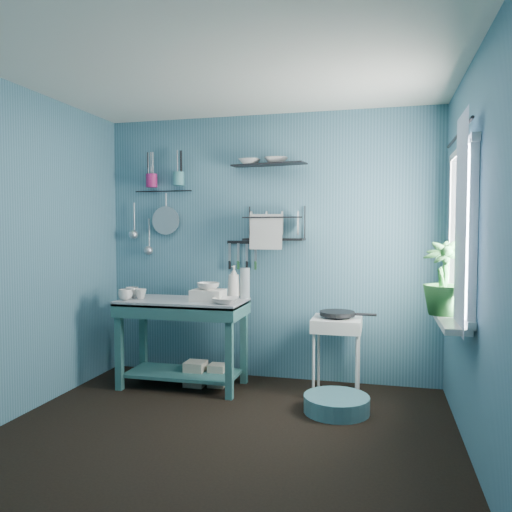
% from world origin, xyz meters
% --- Properties ---
extents(floor, '(3.20, 3.20, 0.00)m').
position_xyz_m(floor, '(0.00, 0.00, 0.00)').
color(floor, black).
rests_on(floor, ground).
extents(ceiling, '(3.20, 3.20, 0.00)m').
position_xyz_m(ceiling, '(0.00, 0.00, 2.50)').
color(ceiling, silver).
rests_on(ceiling, ground).
extents(wall_back, '(3.20, 0.00, 3.20)m').
position_xyz_m(wall_back, '(0.00, 1.50, 1.25)').
color(wall_back, '#3D6A7E').
rests_on(wall_back, ground).
extents(wall_front, '(3.20, 0.00, 3.20)m').
position_xyz_m(wall_front, '(0.00, -1.50, 1.25)').
color(wall_front, '#3D6A7E').
rests_on(wall_front, ground).
extents(wall_left, '(0.00, 3.00, 3.00)m').
position_xyz_m(wall_left, '(-1.60, 0.00, 1.25)').
color(wall_left, '#3D6A7E').
rests_on(wall_left, ground).
extents(wall_right, '(0.00, 3.00, 3.00)m').
position_xyz_m(wall_right, '(1.60, 0.00, 1.25)').
color(wall_right, '#3D6A7E').
rests_on(wall_right, ground).
extents(work_counter, '(1.18, 0.71, 0.79)m').
position_xyz_m(work_counter, '(-0.67, 1.02, 0.39)').
color(work_counter, '#2D5F5D').
rests_on(work_counter, floor).
extents(mug_left, '(0.12, 0.12, 0.10)m').
position_xyz_m(mug_left, '(-1.15, 0.86, 0.84)').
color(mug_left, silver).
rests_on(mug_left, work_counter).
extents(mug_mid, '(0.14, 0.14, 0.09)m').
position_xyz_m(mug_mid, '(-1.05, 0.96, 0.84)').
color(mug_mid, silver).
rests_on(mug_mid, work_counter).
extents(mug_right, '(0.17, 0.17, 0.10)m').
position_xyz_m(mug_right, '(-1.17, 1.02, 0.84)').
color(mug_right, silver).
rests_on(mug_right, work_counter).
extents(wash_tub, '(0.28, 0.22, 0.10)m').
position_xyz_m(wash_tub, '(-0.42, 1.00, 0.84)').
color(wash_tub, silver).
rests_on(wash_tub, work_counter).
extents(tub_bowl, '(0.20, 0.19, 0.06)m').
position_xyz_m(tub_bowl, '(-0.42, 1.00, 0.92)').
color(tub_bowl, silver).
rests_on(tub_bowl, wash_tub).
extents(soap_bottle, '(0.11, 0.12, 0.30)m').
position_xyz_m(soap_bottle, '(-0.25, 1.22, 0.94)').
color(soap_bottle, silver).
rests_on(soap_bottle, work_counter).
extents(water_bottle, '(0.09, 0.09, 0.28)m').
position_xyz_m(water_bottle, '(-0.15, 1.24, 0.93)').
color(water_bottle, '#9DAAAF').
rests_on(water_bottle, work_counter).
extents(counter_bowl, '(0.22, 0.22, 0.05)m').
position_xyz_m(counter_bowl, '(-0.22, 0.87, 0.82)').
color(counter_bowl, silver).
rests_on(counter_bowl, work_counter).
extents(hotplate_stand, '(0.45, 0.45, 0.66)m').
position_xyz_m(hotplate_stand, '(0.69, 1.15, 0.33)').
color(hotplate_stand, silver).
rests_on(hotplate_stand, floor).
extents(frying_pan, '(0.30, 0.30, 0.03)m').
position_xyz_m(frying_pan, '(0.69, 1.15, 0.70)').
color(frying_pan, black).
rests_on(frying_pan, hotplate_stand).
extents(knife_strip, '(0.32, 0.06, 0.03)m').
position_xyz_m(knife_strip, '(-0.24, 1.47, 1.30)').
color(knife_strip, black).
rests_on(knife_strip, wall_back).
extents(dish_rack, '(0.58, 0.31, 0.32)m').
position_xyz_m(dish_rack, '(0.09, 1.37, 1.48)').
color(dish_rack, black).
rests_on(dish_rack, wall_back).
extents(upper_shelf, '(0.72, 0.29, 0.01)m').
position_xyz_m(upper_shelf, '(0.03, 1.40, 2.02)').
color(upper_shelf, black).
rests_on(upper_shelf, wall_back).
extents(shelf_bowl_left, '(0.21, 0.21, 0.05)m').
position_xyz_m(shelf_bowl_left, '(-0.15, 1.40, 2.05)').
color(shelf_bowl_left, silver).
rests_on(shelf_bowl_left, upper_shelf).
extents(shelf_bowl_right, '(0.25, 0.25, 0.05)m').
position_xyz_m(shelf_bowl_right, '(0.10, 1.40, 2.08)').
color(shelf_bowl_right, silver).
rests_on(shelf_bowl_right, upper_shelf).
extents(utensil_cup_magenta, '(0.11, 0.11, 0.13)m').
position_xyz_m(utensil_cup_magenta, '(-1.16, 1.42, 1.90)').
color(utensil_cup_magenta, '#A01D5C').
rests_on(utensil_cup_magenta, wall_back).
extents(utensil_cup_teal, '(0.11, 0.11, 0.13)m').
position_xyz_m(utensil_cup_teal, '(-0.87, 1.42, 1.91)').
color(utensil_cup_teal, teal).
rests_on(utensil_cup_teal, wall_back).
extents(colander, '(0.28, 0.03, 0.28)m').
position_xyz_m(colander, '(-1.02, 1.45, 1.51)').
color(colander, '#AEB0B7').
rests_on(colander, wall_back).
extents(ladle_outer, '(0.01, 0.01, 0.30)m').
position_xyz_m(ladle_outer, '(-1.37, 1.46, 1.54)').
color(ladle_outer, '#AEB0B7').
rests_on(ladle_outer, wall_back).
extents(ladle_inner, '(0.01, 0.01, 0.30)m').
position_xyz_m(ladle_inner, '(-1.21, 1.46, 1.38)').
color(ladle_inner, '#AEB0B7').
rests_on(ladle_inner, wall_back).
extents(hook_rail, '(0.60, 0.01, 0.01)m').
position_xyz_m(hook_rail, '(-1.06, 1.47, 1.80)').
color(hook_rail, black).
rests_on(hook_rail, wall_back).
extents(window_glass, '(0.00, 1.10, 1.10)m').
position_xyz_m(window_glass, '(1.59, 0.45, 1.40)').
color(window_glass, white).
rests_on(window_glass, wall_right).
extents(windowsill, '(0.16, 0.95, 0.04)m').
position_xyz_m(windowsill, '(1.50, 0.45, 0.81)').
color(windowsill, silver).
rests_on(windowsill, wall_right).
extents(curtain, '(0.00, 1.35, 1.35)m').
position_xyz_m(curtain, '(1.52, 0.15, 1.45)').
color(curtain, white).
rests_on(curtain, wall_right).
extents(curtain_rod, '(0.02, 1.05, 0.02)m').
position_xyz_m(curtain_rod, '(1.54, 0.45, 2.05)').
color(curtain_rod, black).
rests_on(curtain_rod, wall_right).
extents(potted_plant, '(0.35, 0.35, 0.51)m').
position_xyz_m(potted_plant, '(1.47, 0.50, 1.09)').
color(potted_plant, '#2C7031').
rests_on(potted_plant, windowsill).
extents(storage_tin_large, '(0.18, 0.18, 0.22)m').
position_xyz_m(storage_tin_large, '(-0.57, 1.07, 0.11)').
color(storage_tin_large, tan).
rests_on(storage_tin_large, floor).
extents(storage_tin_small, '(0.15, 0.15, 0.20)m').
position_xyz_m(storage_tin_small, '(-0.37, 1.10, 0.10)').
color(storage_tin_small, tan).
rests_on(storage_tin_small, floor).
extents(floor_basin, '(0.51, 0.51, 0.13)m').
position_xyz_m(floor_basin, '(0.73, 0.71, 0.07)').
color(floor_basin, teal).
rests_on(floor_basin, floor).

